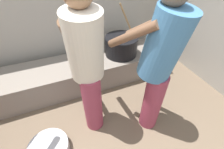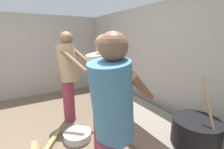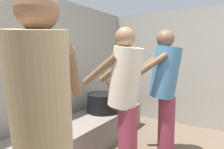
{
  "view_description": "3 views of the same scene",
  "coord_description": "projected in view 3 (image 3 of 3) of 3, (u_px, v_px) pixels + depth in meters",
  "views": [
    {
      "loc": [
        0.27,
        -0.1,
        1.64
      ],
      "look_at": [
        0.73,
        1.04,
        0.6
      ],
      "focal_mm": 24.09,
      "sensor_mm": 36.0,
      "label": 1
    },
    {
      "loc": [
        1.95,
        0.2,
        1.51
      ],
      "look_at": [
        0.4,
        1.1,
        1.06
      ],
      "focal_mm": 24.86,
      "sensor_mm": 36.0,
      "label": 2
    },
    {
      "loc": [
        -1.26,
        0.04,
        1.27
      ],
      "look_at": [
        0.76,
        1.29,
        1.01
      ],
      "focal_mm": 31.62,
      "sensor_mm": 36.0,
      "label": 3
    }
  ],
  "objects": [
    {
      "name": "hearth_ledge",
      "position": [
        76.0,
        138.0,
        2.51
      ],
      "size": [
        2.7,
        0.6,
        0.39
      ],
      "primitive_type": "cube",
      "color": "slate",
      "rests_on": "ground_plane"
    },
    {
      "name": "cook_in_cream_shirt",
      "position": [
        125.0,
        93.0,
        1.99
      ],
      "size": [
        0.38,
        0.67,
        1.53
      ],
      "color": "#8C3347",
      "rests_on": "ground_plane"
    },
    {
      "name": "cook_in_blue_shirt",
      "position": [
        165.0,
        86.0,
        2.36
      ],
      "size": [
        0.58,
        0.72,
        1.54
      ],
      "color": "#8C3347",
      "rests_on": "ground_plane"
    },
    {
      "name": "cooking_pot_main",
      "position": [
        103.0,
        103.0,
        2.98
      ],
      "size": [
        0.48,
        0.48,
        0.73
      ],
      "color": "black",
      "rests_on": "hearth_ledge"
    },
    {
      "name": "block_enclosure_rear",
      "position": [
        7.0,
        76.0,
        2.24
      ],
      "size": [
        5.05,
        0.2,
        2.02
      ],
      "primitive_type": "cube",
      "color": "#9E998E",
      "rests_on": "ground_plane"
    },
    {
      "name": "cook_in_tan_shirt",
      "position": [
        41.0,
        126.0,
        0.99
      ],
      "size": [
        0.72,
        0.65,
        1.58
      ],
      "color": "#8C3347",
      "rests_on": "ground_plane"
    }
  ]
}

